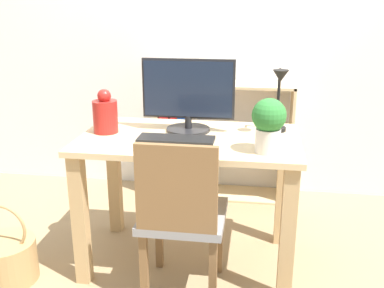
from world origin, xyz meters
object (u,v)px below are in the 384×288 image
Objects in this scene: vase at (105,114)px; potted_plant at (269,123)px; monitor at (188,94)px; desk_lamp at (279,95)px; chair at (181,214)px; keyboard at (176,139)px; bookshelf at (199,146)px; basket at (6,259)px.

vase is 0.87m from potted_plant.
monitor is 0.47m from desk_lamp.
desk_lamp is 0.41× the size of chair.
keyboard is 1.12× the size of desk_lamp.
monitor is at bearing -86.38° from bookshelf.
monitor reaches higher than desk_lamp.
chair is at bearing -162.24° from potted_plant.
monitor is 1.92× the size of potted_plant.
potted_plant is at bearing 5.83° from basket.
potted_plant is (-0.05, -0.31, -0.06)m from desk_lamp.
chair is (0.07, -0.23, -0.29)m from keyboard.
bookshelf is at bearing 123.39° from desk_lamp.
vase is 0.28× the size of chair.
keyboard is at bearing -88.96° from bookshelf.
bookshelf is (-0.02, 0.99, -0.36)m from keyboard.
monitor is at bearing 25.74° from basket.
vase is 0.54× the size of basket.
desk_lamp reaches higher than chair.
bookshelf reaches higher than keyboard.
vase reaches higher than chair.
keyboard is 1.05m from bookshelf.
basket is (-1.36, -0.44, -0.81)m from desk_lamp.
potted_plant is 1.51m from basket.
monitor is 0.64m from chair.
potted_plant is at bearing -14.00° from keyboard.
bookshelf reaches higher than chair.
potted_plant reaches higher than chair.
chair is at bearing 0.66° from basket.
bookshelf is (-0.52, 0.79, -0.55)m from desk_lamp.
vase is (-0.43, -0.09, -0.10)m from monitor.
desk_lamp is 0.32m from potted_plant.
desk_lamp is at bearing 18.13° from basket.
monitor is 0.59× the size of chair.
monitor is at bearing 144.61° from potted_plant.
keyboard is 0.38m from chair.
bookshelf is (-0.05, 0.80, -0.55)m from monitor.
desk_lamp is 0.78m from chair.
bookshelf is (0.38, 0.90, -0.45)m from vase.
potted_plant is at bearing -67.00° from bookshelf.
bookshelf is at bearing 93.62° from monitor.
keyboard is (-0.03, -0.18, -0.19)m from monitor.
potted_plant is at bearing -13.57° from vase.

